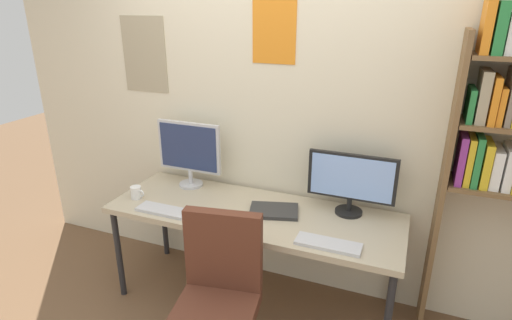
{
  "coord_description": "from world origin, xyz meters",
  "views": [
    {
      "loc": [
        0.93,
        -1.68,
        2.05
      ],
      "look_at": [
        0.0,
        0.65,
        1.09
      ],
      "focal_mm": 28.86,
      "sensor_mm": 36.0,
      "label": 1
    }
  ],
  "objects_px": {
    "desk": "(253,218)",
    "keyboard_left": "(163,210)",
    "monitor_right": "(351,181)",
    "laptop_closed": "(274,211)",
    "office_chair": "(219,315)",
    "monitor_left": "(189,151)",
    "keyboard_right": "(328,244)",
    "computer_mouse": "(223,219)",
    "coffee_mug": "(136,193)"
  },
  "relations": [
    {
      "from": "desk",
      "to": "keyboard_left",
      "type": "xyz_separation_m",
      "value": [
        -0.56,
        -0.23,
        0.06
      ]
    },
    {
      "from": "computer_mouse",
      "to": "coffee_mug",
      "type": "height_order",
      "value": "coffee_mug"
    },
    {
      "from": "monitor_right",
      "to": "computer_mouse",
      "type": "xyz_separation_m",
      "value": [
        -0.73,
        -0.41,
        -0.22
      ]
    },
    {
      "from": "keyboard_right",
      "to": "laptop_closed",
      "type": "distance_m",
      "value": 0.5
    },
    {
      "from": "office_chair",
      "to": "monitor_left",
      "type": "height_order",
      "value": "monitor_left"
    },
    {
      "from": "desk",
      "to": "office_chair",
      "type": "bearing_deg",
      "value": -85.77
    },
    {
      "from": "monitor_right",
      "to": "coffee_mug",
      "type": "xyz_separation_m",
      "value": [
        -1.45,
        -0.34,
        -0.19
      ]
    },
    {
      "from": "monitor_left",
      "to": "coffee_mug",
      "type": "bearing_deg",
      "value": -126.05
    },
    {
      "from": "keyboard_left",
      "to": "desk",
      "type": "bearing_deg",
      "value": 22.33
    },
    {
      "from": "monitor_left",
      "to": "laptop_closed",
      "type": "bearing_deg",
      "value": -13.67
    },
    {
      "from": "office_chair",
      "to": "keyboard_right",
      "type": "relative_size",
      "value": 2.62
    },
    {
      "from": "monitor_left",
      "to": "coffee_mug",
      "type": "xyz_separation_m",
      "value": [
        -0.25,
        -0.34,
        -0.24
      ]
    },
    {
      "from": "monitor_right",
      "to": "coffee_mug",
      "type": "height_order",
      "value": "monitor_right"
    },
    {
      "from": "monitor_right",
      "to": "office_chair",
      "type": "bearing_deg",
      "value": -123.04
    },
    {
      "from": "monitor_right",
      "to": "keyboard_right",
      "type": "height_order",
      "value": "monitor_right"
    },
    {
      "from": "desk",
      "to": "coffee_mug",
      "type": "distance_m",
      "value": 0.86
    },
    {
      "from": "desk",
      "to": "keyboard_left",
      "type": "relative_size",
      "value": 5.42
    },
    {
      "from": "keyboard_left",
      "to": "coffee_mug",
      "type": "xyz_separation_m",
      "value": [
        -0.29,
        0.1,
        0.04
      ]
    },
    {
      "from": "desk",
      "to": "office_chair",
      "type": "height_order",
      "value": "office_chair"
    },
    {
      "from": "keyboard_left",
      "to": "computer_mouse",
      "type": "relative_size",
      "value": 3.79
    },
    {
      "from": "keyboard_left",
      "to": "coffee_mug",
      "type": "distance_m",
      "value": 0.31
    },
    {
      "from": "monitor_right",
      "to": "computer_mouse",
      "type": "height_order",
      "value": "monitor_right"
    },
    {
      "from": "desk",
      "to": "office_chair",
      "type": "xyz_separation_m",
      "value": [
        0.05,
        -0.64,
        -0.28
      ]
    },
    {
      "from": "office_chair",
      "to": "keyboard_right",
      "type": "xyz_separation_m",
      "value": [
        0.51,
        0.41,
        0.35
      ]
    },
    {
      "from": "monitor_left",
      "to": "keyboard_left",
      "type": "bearing_deg",
      "value": -84.83
    },
    {
      "from": "monitor_right",
      "to": "coffee_mug",
      "type": "relative_size",
      "value": 5.36
    },
    {
      "from": "monitor_left",
      "to": "monitor_right",
      "type": "xyz_separation_m",
      "value": [
        1.2,
        -0.0,
        -0.05
      ]
    },
    {
      "from": "keyboard_right",
      "to": "laptop_closed",
      "type": "bearing_deg",
      "value": 148.16
    },
    {
      "from": "monitor_left",
      "to": "coffee_mug",
      "type": "distance_m",
      "value": 0.48
    },
    {
      "from": "desk",
      "to": "computer_mouse",
      "type": "bearing_deg",
      "value": -123.42
    },
    {
      "from": "office_chair",
      "to": "monitor_right",
      "type": "xyz_separation_m",
      "value": [
        0.55,
        0.85,
        0.57
      ]
    },
    {
      "from": "computer_mouse",
      "to": "keyboard_left",
      "type": "bearing_deg",
      "value": -175.6
    },
    {
      "from": "monitor_right",
      "to": "laptop_closed",
      "type": "bearing_deg",
      "value": -158.93
    },
    {
      "from": "monitor_left",
      "to": "keyboard_left",
      "type": "xyz_separation_m",
      "value": [
        0.04,
        -0.44,
        -0.27
      ]
    },
    {
      "from": "keyboard_left",
      "to": "computer_mouse",
      "type": "height_order",
      "value": "computer_mouse"
    },
    {
      "from": "monitor_right",
      "to": "coffee_mug",
      "type": "bearing_deg",
      "value": -166.76
    },
    {
      "from": "keyboard_right",
      "to": "keyboard_left",
      "type": "bearing_deg",
      "value": 180.0
    },
    {
      "from": "desk",
      "to": "office_chair",
      "type": "relative_size",
      "value": 1.99
    },
    {
      "from": "office_chair",
      "to": "monitor_right",
      "type": "relative_size",
      "value": 1.74
    },
    {
      "from": "keyboard_right",
      "to": "desk",
      "type": "bearing_deg",
      "value": 157.67
    },
    {
      "from": "office_chair",
      "to": "computer_mouse",
      "type": "xyz_separation_m",
      "value": [
        -0.18,
        0.44,
        0.35
      ]
    },
    {
      "from": "monitor_right",
      "to": "laptop_closed",
      "type": "height_order",
      "value": "monitor_right"
    },
    {
      "from": "office_chair",
      "to": "coffee_mug",
      "type": "bearing_deg",
      "value": 150.37
    },
    {
      "from": "coffee_mug",
      "to": "computer_mouse",
      "type": "bearing_deg",
      "value": -5.44
    },
    {
      "from": "office_chair",
      "to": "computer_mouse",
      "type": "bearing_deg",
      "value": 111.89
    },
    {
      "from": "monitor_left",
      "to": "coffee_mug",
      "type": "height_order",
      "value": "monitor_left"
    },
    {
      "from": "keyboard_right",
      "to": "laptop_closed",
      "type": "relative_size",
      "value": 1.18
    },
    {
      "from": "office_chair",
      "to": "keyboard_left",
      "type": "height_order",
      "value": "office_chair"
    },
    {
      "from": "laptop_closed",
      "to": "coffee_mug",
      "type": "bearing_deg",
      "value": 173.49
    },
    {
      "from": "office_chair",
      "to": "computer_mouse",
      "type": "distance_m",
      "value": 0.59
    }
  ]
}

